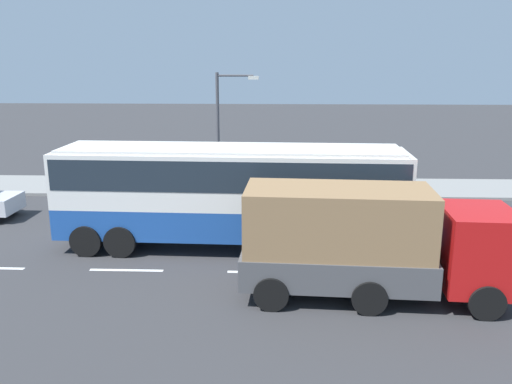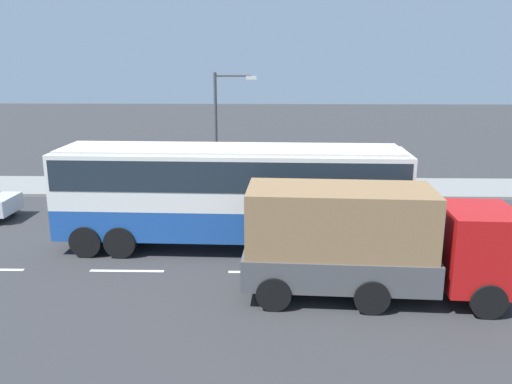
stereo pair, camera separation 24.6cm
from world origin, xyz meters
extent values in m
plane|color=#333335|center=(0.00, 0.00, 0.00)|extent=(120.00, 120.00, 0.00)
cube|color=gray|center=(0.00, 8.54, 0.07)|extent=(80.00, 4.00, 0.15)
cube|color=white|center=(-3.66, -2.60, 0.00)|extent=(2.40, 0.16, 0.01)
cube|color=white|center=(0.83, -2.60, 0.00)|extent=(2.40, 0.16, 0.01)
cube|color=#1E4C9E|center=(-0.43, -0.32, 1.09)|extent=(12.30, 2.86, 1.09)
cube|color=white|center=(-0.43, -0.32, 2.59)|extent=(12.30, 2.86, 1.91)
cube|color=#1E2833|center=(-0.43, -0.32, 2.87)|extent=(12.05, 2.89, 1.05)
cube|color=#1E2833|center=(5.64, -0.49, 2.69)|extent=(0.19, 2.31, 1.53)
cube|color=white|center=(-0.43, -0.32, 3.61)|extent=(11.80, 2.70, 0.12)
cylinder|color=black|center=(4.12, 0.76, 0.55)|extent=(1.11, 0.33, 1.10)
cylinder|color=black|center=(4.05, -1.65, 0.55)|extent=(1.11, 0.33, 1.10)
cylinder|color=black|center=(-4.10, 1.00, 0.55)|extent=(1.11, 0.33, 1.10)
cylinder|color=black|center=(-4.17, -1.41, 0.55)|extent=(1.11, 0.33, 1.10)
cylinder|color=black|center=(-5.30, 1.03, 0.55)|extent=(1.11, 0.33, 1.10)
cylinder|color=black|center=(-5.37, -1.38, 0.55)|extent=(1.11, 0.33, 1.10)
cube|color=red|center=(6.72, -4.39, 1.58)|extent=(2.01, 2.42, 2.19)
cube|color=#4C4C4F|center=(2.90, -4.18, 0.93)|extent=(5.49, 2.61, 0.90)
cube|color=olive|center=(2.90, -4.18, 2.29)|extent=(5.27, 2.50, 1.81)
cylinder|color=black|center=(6.82, -3.29, 0.48)|extent=(0.97, 0.33, 0.96)
cylinder|color=black|center=(6.70, -5.50, 0.48)|extent=(0.97, 0.33, 0.96)
cylinder|color=black|center=(3.80, -3.12, 0.48)|extent=(0.97, 0.33, 0.96)
cylinder|color=black|center=(3.68, -5.34, 0.48)|extent=(0.97, 0.33, 0.96)
cylinder|color=black|center=(1.18, -2.98, 0.48)|extent=(0.97, 0.33, 0.96)
cylinder|color=black|center=(1.06, -5.19, 0.48)|extent=(0.97, 0.33, 0.96)
cylinder|color=black|center=(-10.49, 3.64, 0.32)|extent=(0.64, 0.21, 0.64)
cylinder|color=brown|center=(2.00, 7.90, 0.52)|extent=(0.14, 0.14, 0.75)
cylinder|color=brown|center=(2.16, 7.91, 0.52)|extent=(0.14, 0.14, 0.75)
cylinder|color=gold|center=(2.08, 7.90, 1.18)|extent=(0.32, 0.32, 0.56)
sphere|color=brown|center=(2.08, 7.90, 1.56)|extent=(0.20, 0.20, 0.20)
cylinder|color=brown|center=(2.62, 7.66, 0.54)|extent=(0.14, 0.14, 0.78)
cylinder|color=brown|center=(2.77, 7.64, 0.54)|extent=(0.14, 0.14, 0.78)
cylinder|color=#B2333F|center=(2.70, 7.65, 1.22)|extent=(0.32, 0.32, 0.58)
sphere|color=#9E7051|center=(2.70, 7.65, 1.61)|extent=(0.21, 0.21, 0.21)
cylinder|color=#47474C|center=(-1.67, 7.18, 3.08)|extent=(0.16, 0.16, 5.85)
cylinder|color=#47474C|center=(-0.81, 7.18, 5.85)|extent=(1.74, 0.10, 0.10)
cube|color=silver|center=(0.06, 7.18, 5.75)|extent=(0.50, 0.24, 0.16)
camera|label=1|loc=(1.14, -18.38, 6.71)|focal=37.06mm
camera|label=2|loc=(0.89, -18.38, 6.71)|focal=37.06mm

